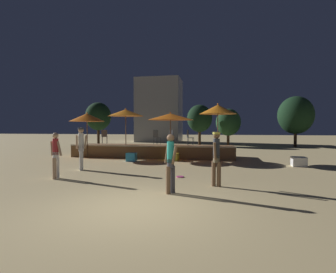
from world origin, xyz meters
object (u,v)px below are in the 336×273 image
(patio_umbrella_1, at_px, (170,117))
(person_2, at_px, (56,154))
(bistro_chair_1, at_px, (156,136))
(patio_umbrella_0, at_px, (87,117))
(person_0, at_px, (171,162))
(background_tree_0, at_px, (228,122))
(background_tree_2, at_px, (98,117))
(cube_seat_1, at_px, (299,162))
(background_tree_1, at_px, (296,115))
(patio_umbrella_2, at_px, (126,113))
(cube_seat_2, at_px, (131,157))
(person_1, at_px, (81,146))
(bistro_chair_0, at_px, (189,136))
(person_3, at_px, (216,156))
(patio_umbrella_3, at_px, (218,109))
(background_tree_3, at_px, (200,119))
(bistro_chair_2, at_px, (172,136))
(frisbee_disc, at_px, (180,177))
(bistro_chair_3, at_px, (104,135))
(cube_seat_0, at_px, (174,157))

(patio_umbrella_1, distance_m, person_2, 7.33)
(patio_umbrella_1, bearing_deg, bistro_chair_1, 144.99)
(patio_umbrella_0, relative_size, person_0, 1.67)
(background_tree_0, bearing_deg, background_tree_2, -174.29)
(cube_seat_1, xyz_separation_m, person_0, (-5.07, -6.16, 0.67))
(background_tree_1, bearing_deg, background_tree_0, 170.75)
(patio_umbrella_2, height_order, cube_seat_2, patio_umbrella_2)
(cube_seat_1, distance_m, person_2, 10.68)
(person_1, distance_m, background_tree_0, 18.61)
(bistro_chair_1, bearing_deg, person_0, 127.96)
(person_0, height_order, background_tree_0, background_tree_0)
(bistro_chair_0, bearing_deg, patio_umbrella_1, 89.08)
(background_tree_0, bearing_deg, person_0, -96.54)
(person_3, bearing_deg, patio_umbrella_3, 104.73)
(person_1, bearing_deg, background_tree_3, 145.87)
(patio_umbrella_1, xyz_separation_m, background_tree_2, (-9.92, 11.32, 0.55))
(patio_umbrella_2, relative_size, person_3, 1.76)
(person_2, distance_m, bistro_chair_2, 8.26)
(cube_seat_1, xyz_separation_m, background_tree_1, (3.45, 13.31, 2.77))
(background_tree_1, bearing_deg, cube_seat_1, -104.54)
(cube_seat_1, distance_m, person_3, 6.36)
(frisbee_disc, distance_m, background_tree_1, 19.34)
(patio_umbrella_2, xyz_separation_m, patio_umbrella_3, (5.42, -0.25, 0.11))
(bistro_chair_3, xyz_separation_m, background_tree_3, (5.48, 10.13, 1.38))
(person_1, bearing_deg, patio_umbrella_1, 126.16)
(person_0, relative_size, background_tree_0, 0.44)
(background_tree_2, bearing_deg, person_3, -55.02)
(patio_umbrella_1, bearing_deg, background_tree_0, 73.51)
(person_0, height_order, bistro_chair_3, bistro_chair_3)
(cube_seat_0, distance_m, bistro_chair_1, 2.26)
(bistro_chair_0, height_order, background_tree_3, background_tree_3)
(bistro_chair_2, height_order, background_tree_1, background_tree_1)
(person_0, height_order, bistro_chair_2, bistro_chair_2)
(person_3, xyz_separation_m, background_tree_2, (-12.58, 17.98, 2.05))
(cube_seat_0, xyz_separation_m, cube_seat_1, (6.14, -0.90, 0.01))
(cube_seat_2, bearing_deg, bistro_chair_0, 29.01)
(patio_umbrella_1, distance_m, bistro_chair_3, 4.80)
(background_tree_1, height_order, background_tree_2, background_tree_1)
(person_2, bearing_deg, cube_seat_2, 173.89)
(person_1, xyz_separation_m, person_3, (5.74, -2.08, -0.10))
(patio_umbrella_3, distance_m, frisbee_disc, 6.02)
(cube_seat_2, height_order, bistro_chair_0, bistro_chair_0)
(bistro_chair_1, xyz_separation_m, bistro_chair_2, (0.90, 0.53, 0.00))
(bistro_chair_0, relative_size, background_tree_1, 0.19)
(bistro_chair_1, bearing_deg, bistro_chair_2, -127.66)
(patio_umbrella_3, relative_size, background_tree_1, 0.66)
(cube_seat_1, relative_size, background_tree_0, 0.17)
(patio_umbrella_1, xyz_separation_m, person_2, (-3.01, -6.49, -1.57))
(bistro_chair_3, height_order, background_tree_2, background_tree_2)
(person_3, distance_m, background_tree_1, 19.84)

